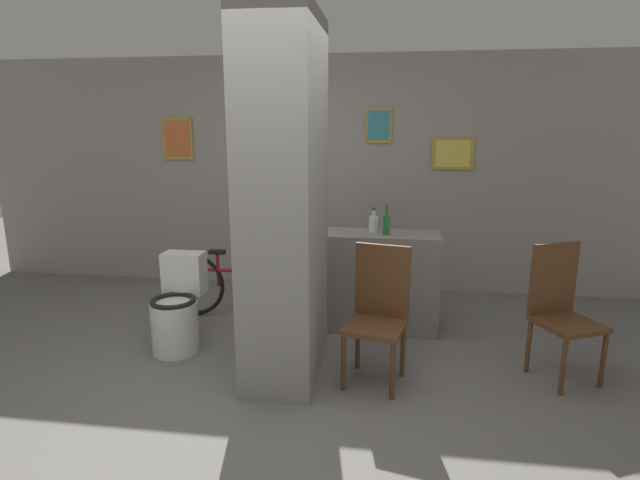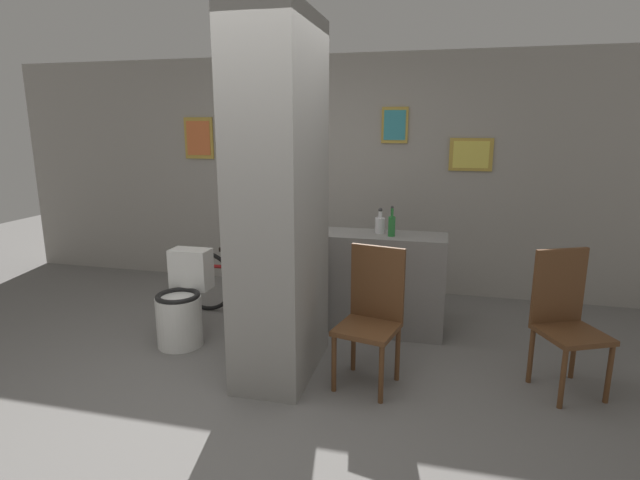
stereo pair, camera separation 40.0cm
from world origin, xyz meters
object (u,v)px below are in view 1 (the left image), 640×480
object	(u,v)px
bicycle	(244,285)
toilet	(177,311)
chair_near_pillar	(378,310)
chair_by_doorway	(561,307)
bottle_tall	(386,224)

from	to	relation	value
bicycle	toilet	bearing A→B (deg)	-115.36
toilet	bicycle	bearing A→B (deg)	64.64
chair_near_pillar	chair_by_doorway	xyz separation A→B (m)	(1.34, 0.24, 0.00)
chair_by_doorway	bicycle	world-z (taller)	chair_by_doorway
bicycle	bottle_tall	xyz separation A→B (m)	(1.36, -0.13, 0.67)
chair_near_pillar	bicycle	size ratio (longest dim) A/B	0.61
chair_by_doorway	bicycle	bearing A→B (deg)	138.43
bicycle	bottle_tall	bearing A→B (deg)	-5.51
chair_by_doorway	chair_near_pillar	bearing A→B (deg)	165.16
toilet	bottle_tall	size ratio (longest dim) A/B	2.93
toilet	chair_by_doorway	distance (m)	3.02
chair_near_pillar	toilet	bearing A→B (deg)	-176.72
toilet	bottle_tall	bearing A→B (deg)	19.85
chair_near_pillar	bottle_tall	size ratio (longest dim) A/B	3.74
bicycle	bottle_tall	world-z (taller)	bottle_tall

